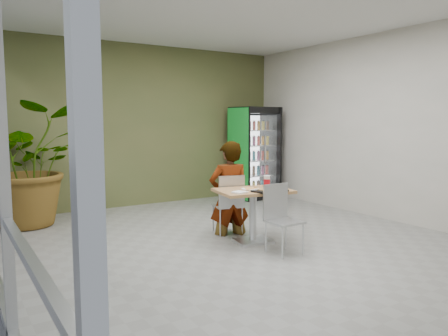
{
  "coord_description": "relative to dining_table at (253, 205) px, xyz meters",
  "views": [
    {
      "loc": [
        -3.33,
        -4.78,
        1.7
      ],
      "look_at": [
        0.1,
        0.66,
        1.0
      ],
      "focal_mm": 35.0,
      "sensor_mm": 36.0,
      "label": 1
    }
  ],
  "objects": [
    {
      "name": "ground",
      "position": [
        -0.2,
        -0.06,
        -0.54
      ],
      "size": [
        7.0,
        7.0,
        0.0
      ],
      "primitive_type": "plane",
      "color": "gray",
      "rests_on": "ground"
    },
    {
      "name": "room_envelope",
      "position": [
        -0.2,
        -0.06,
        1.06
      ],
      "size": [
        6.0,
        7.0,
        3.2
      ],
      "primitive_type": null,
      "color": "#BAB7A8",
      "rests_on": "ground"
    },
    {
      "name": "dining_table",
      "position": [
        0.0,
        0.0,
        0.0
      ],
      "size": [
        1.1,
        0.85,
        0.75
      ],
      "rotation": [
        0.0,
        0.0,
        -0.17
      ],
      "color": "tan",
      "rests_on": "ground"
    },
    {
      "name": "chair_far",
      "position": [
        -0.05,
        0.52,
        -0.01
      ],
      "size": [
        0.48,
        0.48,
        0.9
      ],
      "rotation": [
        0.0,
        0.0,
        2.91
      ],
      "color": "silver",
      "rests_on": "ground"
    },
    {
      "name": "chair_near",
      "position": [
        0.03,
        -0.55,
        -0.02
      ],
      "size": [
        0.39,
        0.4,
        0.88
      ],
      "rotation": [
        0.0,
        0.0,
        -0.01
      ],
      "color": "silver",
      "rests_on": "ground"
    },
    {
      "name": "seated_woman",
      "position": [
        -0.03,
        0.56,
        0.01
      ],
      "size": [
        0.7,
        0.54,
        1.7
      ],
      "primitive_type": "imported",
      "rotation": [
        0.0,
        0.0,
        2.91
      ],
      "color": "black",
      "rests_on": "ground"
    },
    {
      "name": "pizza_plate",
      "position": [
        -0.03,
        0.03,
        0.23
      ],
      "size": [
        0.32,
        0.24,
        0.03
      ],
      "color": "white",
      "rests_on": "dining_table"
    },
    {
      "name": "soda_cup",
      "position": [
        0.29,
        0.06,
        0.3
      ],
      "size": [
        0.09,
        0.09,
        0.17
      ],
      "color": "white",
      "rests_on": "dining_table"
    },
    {
      "name": "napkin_stack",
      "position": [
        -0.33,
        -0.15,
        0.22
      ],
      "size": [
        0.2,
        0.2,
        0.02
      ],
      "primitive_type": "cube",
      "rotation": [
        0.0,
        0.0,
        0.32
      ],
      "color": "white",
      "rests_on": "dining_table"
    },
    {
      "name": "cafeteria_tray",
      "position": [
        0.08,
        -0.28,
        0.23
      ],
      "size": [
        0.46,
        0.37,
        0.02
      ],
      "primitive_type": "cube",
      "rotation": [
        0.0,
        0.0,
        0.15
      ],
      "color": "black",
      "rests_on": "dining_table"
    },
    {
      "name": "beverage_fridge",
      "position": [
        2.12,
        2.86,
        0.46
      ],
      "size": [
        0.97,
        0.78,
        1.99
      ],
      "rotation": [
        0.0,
        0.0,
        0.1
      ],
      "color": "black",
      "rests_on": "ground"
    },
    {
      "name": "potted_plant",
      "position": [
        -2.45,
        2.76,
        0.46
      ],
      "size": [
        1.83,
        1.59,
        1.99
      ],
      "primitive_type": "imported",
      "rotation": [
        0.0,
        0.0,
        -0.02
      ],
      "color": "#326628",
      "rests_on": "ground"
    }
  ]
}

